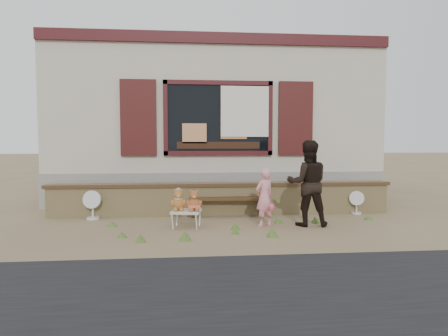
{
  "coord_description": "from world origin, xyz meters",
  "views": [
    {
      "loc": [
        -0.74,
        -7.18,
        1.55
      ],
      "look_at": [
        0.0,
        0.6,
        1.0
      ],
      "focal_mm": 32.0,
      "sensor_mm": 36.0,
      "label": 1
    }
  ],
  "objects": [
    {
      "name": "adult",
      "position": [
        1.44,
        -0.2,
        0.77
      ],
      "size": [
        0.82,
        0.67,
        1.54
      ],
      "primitive_type": "imported",
      "rotation": [
        0.0,
        0.0,
        3.01
      ],
      "color": "black",
      "rests_on": "ground"
    },
    {
      "name": "shopfront",
      "position": [
        0.0,
        4.49,
        2.0
      ],
      "size": [
        8.04,
        5.13,
        4.0
      ],
      "color": "#A69D86",
      "rests_on": "ground"
    },
    {
      "name": "fan_left",
      "position": [
        -2.57,
        0.75,
        0.29
      ],
      "size": [
        0.36,
        0.24,
        0.57
      ],
      "rotation": [
        0.0,
        0.0,
        -0.13
      ],
      "color": "silver",
      "rests_on": "ground"
    },
    {
      "name": "bench",
      "position": [
        0.1,
        0.8,
        0.29
      ],
      "size": [
        1.57,
        0.38,
        0.4
      ],
      "rotation": [
        0.0,
        0.0,
        -0.03
      ],
      "color": "#372613",
      "rests_on": "ground"
    },
    {
      "name": "teddy_bear_right",
      "position": [
        -0.61,
        -0.19,
        0.49
      ],
      "size": [
        0.32,
        0.29,
        0.38
      ],
      "primitive_type": null,
      "rotation": [
        0.0,
        0.0,
        -0.19
      ],
      "color": "brown",
      "rests_on": "folding_chair"
    },
    {
      "name": "ground",
      "position": [
        0.0,
        0.0,
        0.0
      ],
      "size": [
        80.0,
        80.0,
        0.0
      ],
      "primitive_type": "plane",
      "color": "brown",
      "rests_on": "ground"
    },
    {
      "name": "grass_tufts",
      "position": [
        -0.0,
        -0.55,
        0.06
      ],
      "size": [
        5.03,
        1.49,
        0.16
      ],
      "color": "#486528",
      "rests_on": "ground"
    },
    {
      "name": "fan_right",
      "position": [
        2.81,
        0.8,
        0.24
      ],
      "size": [
        0.31,
        0.21,
        0.49
      ],
      "rotation": [
        0.0,
        0.0,
        -0.38
      ],
      "color": "silver",
      "rests_on": "ground"
    },
    {
      "name": "folding_chair",
      "position": [
        -0.74,
        -0.16,
        0.28
      ],
      "size": [
        0.57,
        0.53,
        0.3
      ],
      "rotation": [
        0.0,
        0.0,
        -0.19
      ],
      "color": "beige",
      "rests_on": "ground"
    },
    {
      "name": "teddy_bear_left",
      "position": [
        -0.88,
        -0.13,
        0.5
      ],
      "size": [
        0.32,
        0.3,
        0.39
      ],
      "primitive_type": null,
      "rotation": [
        0.0,
        0.0,
        -0.19
      ],
      "color": "brown",
      "rests_on": "folding_chair"
    },
    {
      "name": "brick_wall",
      "position": [
        0.0,
        1.0,
        0.34
      ],
      "size": [
        7.1,
        0.36,
        0.67
      ],
      "color": "tan",
      "rests_on": "ground"
    },
    {
      "name": "child",
      "position": [
        0.66,
        -0.18,
        0.52
      ],
      "size": [
        0.45,
        0.4,
        1.04
      ],
      "primitive_type": "imported",
      "rotation": [
        0.0,
        0.0,
        3.66
      ],
      "color": "pink",
      "rests_on": "ground"
    }
  ]
}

